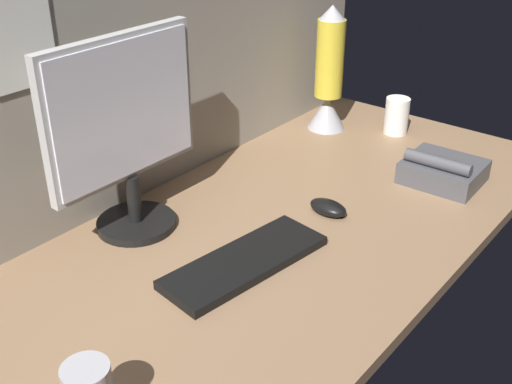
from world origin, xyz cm
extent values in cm
cube|color=#8C6B4C|center=(0.00, 0.00, -1.50)|extent=(180.00, 80.00, 3.00)
cube|color=gray|center=(0.00, 37.50, 35.48)|extent=(180.00, 5.00, 70.95)
cube|color=white|center=(-28.01, 34.70, 45.06)|extent=(14.58, 0.40, 19.88)
cylinder|color=black|center=(-13.03, 24.50, 0.90)|extent=(18.00, 18.00, 1.80)
cylinder|color=black|center=(-13.03, 24.50, 7.30)|extent=(3.20, 3.20, 11.00)
cube|color=#B7B7B7|center=(-13.03, 25.50, 28.50)|extent=(38.77, 2.40, 31.39)
cube|color=silver|center=(-13.03, 24.10, 28.50)|extent=(36.37, 0.60, 28.99)
cube|color=black|center=(-9.44, -4.90, 1.00)|extent=(38.38, 17.72, 2.00)
ellipsoid|color=black|center=(19.39, -6.56, 1.70)|extent=(5.73, 9.68, 3.40)
cylinder|color=white|center=(73.56, 4.47, 5.51)|extent=(7.20, 7.20, 11.03)
torus|color=white|center=(77.96, 4.47, 6.07)|extent=(5.85, 1.00, 5.85)
cone|color=#A5A5AD|center=(63.72, 23.09, 5.22)|extent=(11.49, 11.49, 10.44)
cylinder|color=gold|center=(63.72, 23.09, 21.93)|extent=(8.35, 8.35, 22.97)
cone|color=#A5A5AD|center=(63.72, 23.09, 35.50)|extent=(7.52, 7.52, 4.18)
cube|color=#4C4C51|center=(52.30, -20.49, 2.80)|extent=(17.65, 19.58, 5.60)
cylinder|color=#4C4C51|center=(47.63, -20.49, 7.20)|extent=(3.79, 17.20, 3.20)
camera|label=1|loc=(-92.83, -75.13, 76.50)|focal=44.59mm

